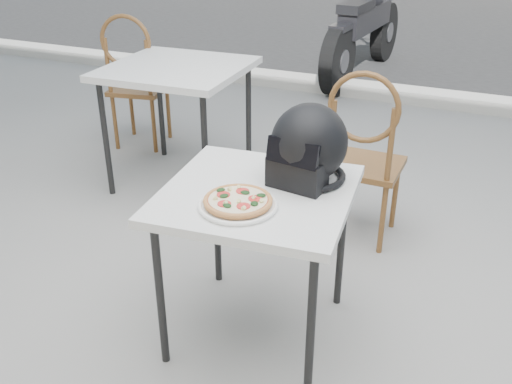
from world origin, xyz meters
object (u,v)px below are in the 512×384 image
at_px(helmet, 308,148).
at_px(cafe_table_side, 177,77).
at_px(cafe_table_main, 257,204).
at_px(plate, 238,205).
at_px(pizza, 238,200).
at_px(motorcycle, 365,30).
at_px(cafe_chair_side, 134,75).
at_px(cafe_chair_main, 364,149).

bearing_deg(helmet, cafe_table_side, 147.98).
distance_m(cafe_table_main, cafe_table_side, 1.60).
distance_m(plate, pizza, 0.02).
bearing_deg(plate, motorcycle, 97.98).
bearing_deg(cafe_chair_side, helmet, 130.78).
height_order(helmet, cafe_table_side, helmet).
height_order(pizza, motorcycle, motorcycle).
xyz_separation_m(pizza, motorcycle, (-0.62, 4.41, -0.23)).
bearing_deg(cafe_chair_main, helmet, 86.12).
bearing_deg(cafe_table_side, cafe_chair_main, -12.09).
bearing_deg(plate, cafe_chair_main, 78.79).
xyz_separation_m(plate, motorcycle, (-0.62, 4.41, -0.21)).
distance_m(pizza, cafe_chair_side, 2.41).
bearing_deg(cafe_table_main, cafe_table_side, 131.87).
bearing_deg(plate, pizza, 87.46).
xyz_separation_m(plate, cafe_chair_side, (-1.66, 1.73, -0.13)).
height_order(cafe_table_main, cafe_table_side, cafe_table_side).
bearing_deg(plate, cafe_table_side, 128.16).
relative_size(cafe_table_side, cafe_chair_side, 0.86).
bearing_deg(pizza, cafe_table_main, 86.65).
height_order(cafe_chair_main, cafe_chair_side, cafe_chair_side).
relative_size(helmet, cafe_table_side, 0.41).
distance_m(plate, helmet, 0.38).
height_order(plate, cafe_chair_main, cafe_chair_main).
relative_size(cafe_table_main, cafe_table_side, 0.92).
height_order(helmet, motorcycle, motorcycle).
xyz_separation_m(plate, cafe_table_side, (-1.06, 1.34, 0.02)).
xyz_separation_m(cafe_table_main, helmet, (0.14, 0.17, 0.20)).
distance_m(plate, cafe_table_side, 1.71).
bearing_deg(helmet, pizza, -106.88).
bearing_deg(cafe_chair_main, cafe_table_side, -11.32).
relative_size(cafe_chair_main, cafe_table_side, 1.13).
bearing_deg(cafe_table_side, cafe_chair_side, 147.21).
relative_size(cafe_table_main, cafe_chair_main, 0.81).
bearing_deg(motorcycle, cafe_chair_main, -71.96).
bearing_deg(cafe_table_side, plate, -51.84).
relative_size(pizza, motorcycle, 0.14).
bearing_deg(cafe_chair_main, cafe_table_main, 78.26).
distance_m(plate, motorcycle, 4.45).
xyz_separation_m(cafe_table_main, cafe_chair_side, (-1.67, 1.58, -0.06)).
xyz_separation_m(helmet, motorcycle, (-0.77, 4.08, -0.34)).
xyz_separation_m(pizza, helmet, (0.15, 0.32, 0.11)).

